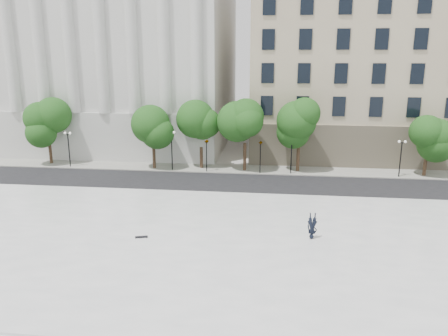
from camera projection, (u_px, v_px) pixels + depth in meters
The scene contains 12 objects.
ground at pixel (189, 268), 26.82m from camera, with size 160.00×160.00×0.00m, color beige.
plaza at pixel (197, 244), 29.65m from camera, with size 44.00×22.00×0.45m, color white.
street at pixel (224, 184), 44.12m from camera, with size 60.00×8.00×0.02m, color black.
far_sidewalk at pixel (230, 169), 49.87m from camera, with size 60.00×4.00×0.12m, color #AAA89D.
building_west at pixel (123, 53), 62.59m from camera, with size 31.50×27.65×25.60m.
building_east at pixel (388, 66), 59.14m from camera, with size 36.00×26.15×23.00m.
traffic_light_west at pixel (206, 139), 47.59m from camera, with size 0.93×1.90×4.25m.
traffic_light_east at pixel (261, 141), 46.94m from camera, with size 0.67×1.70×4.17m.
person_lying at pixel (312, 235), 29.91m from camera, with size 0.67×0.44×1.84m, color black.
skateboard at pixel (141, 237), 30.10m from camera, with size 0.85×0.22×0.09m, color black.
street_trees at pixel (219, 125), 48.33m from camera, with size 46.25×4.72×7.93m.
lamp_posts at pixel (228, 146), 47.81m from camera, with size 37.59×0.28×4.52m.
Camera 1 is at (5.02, -24.00, 12.68)m, focal length 35.00 mm.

